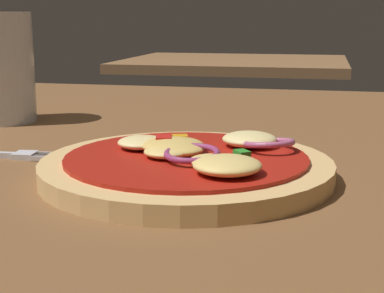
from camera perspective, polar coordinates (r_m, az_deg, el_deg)
dining_table at (r=0.49m, az=-3.69°, el=-3.31°), size 1.28×1.10×0.03m
pizza at (r=0.45m, az=-0.35°, el=-1.75°), size 0.22×0.22×0.03m
background_table at (r=1.73m, az=4.25°, el=8.06°), size 0.64×0.53×0.03m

